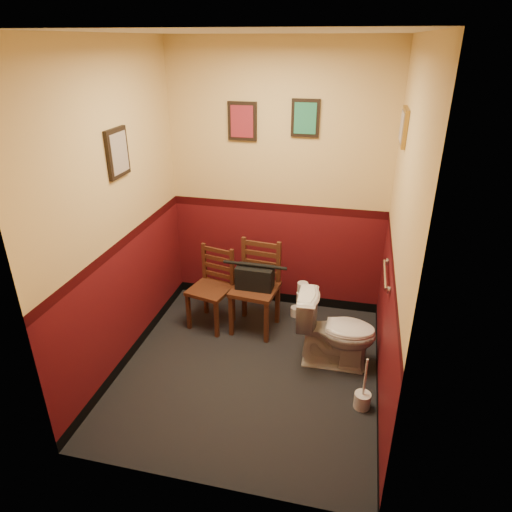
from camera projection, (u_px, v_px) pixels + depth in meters
The scene contains 17 objects.
floor at pixel (250, 369), 4.06m from camera, with size 2.20×2.40×0.00m, color black.
ceiling at pixel (247, 32), 2.90m from camera, with size 2.20×2.40×0.00m, color silver.
wall_back at pixel (278, 184), 4.53m from camera, with size 2.20×2.70×0.00m, color #560F13.
wall_front at pixel (194, 311), 2.42m from camera, with size 2.20×2.70×0.00m, color #560F13.
wall_left at pixel (117, 217), 3.70m from camera, with size 2.40×2.70×0.00m, color #560F13.
wall_right at pixel (398, 242), 3.25m from camera, with size 2.40×2.70×0.00m, color #560F13.
grab_bar at pixel (386, 275), 3.65m from camera, with size 0.05×0.56×0.06m.
framed_print_back_a at pixel (242, 121), 4.33m from camera, with size 0.28×0.04×0.36m.
framed_print_back_b at pixel (305, 118), 4.19m from camera, with size 0.26×0.04×0.34m.
framed_print_left at pixel (118, 153), 3.57m from camera, with size 0.04×0.30×0.38m.
framed_print_right at pixel (404, 127), 3.48m from camera, with size 0.04×0.34×0.28m.
toilet at pixel (336, 331), 4.00m from camera, with size 0.39×0.70×0.68m, color white.
toilet_brush at pixel (362, 399), 3.61m from camera, with size 0.13×0.13×0.47m.
chair_left at pixel (212, 288), 4.56m from camera, with size 0.46×0.46×0.81m.
chair_right at pixel (256, 287), 4.48m from camera, with size 0.47×0.47×0.90m.
handbag at pixel (255, 277), 4.38m from camera, with size 0.36×0.19×0.26m.
tp_stack at pixel (302, 303), 4.75m from camera, with size 0.23×0.14×0.40m.
Camera 1 is at (0.79, -3.13, 2.66)m, focal length 32.00 mm.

